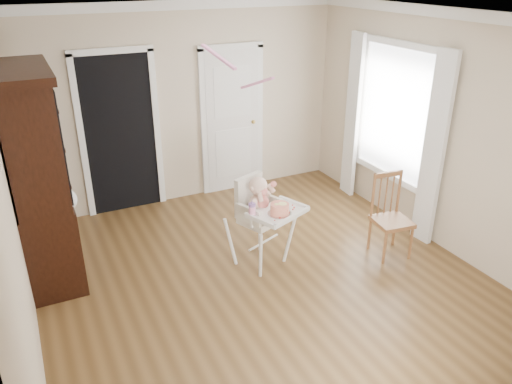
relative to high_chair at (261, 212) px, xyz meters
name	(u,v)px	position (x,y,z in m)	size (l,w,h in m)	color
floor	(267,284)	(-0.12, -0.40, -0.65)	(5.00, 5.00, 0.00)	#53391C
ceiling	(270,17)	(-0.12, -0.40, 2.05)	(5.00, 5.00, 0.00)	white
wall_back	(184,105)	(-0.12, 2.10, 0.70)	(4.50, 4.50, 0.00)	#C4B399
wall_left	(10,213)	(-2.37, -0.40, 0.70)	(5.00, 5.00, 0.00)	#C4B399
wall_right	(444,134)	(2.13, -0.40, 0.70)	(5.00, 5.00, 0.00)	#C4B399
crown_molding	(270,24)	(-0.12, -0.40, 1.99)	(4.50, 5.00, 0.12)	white
doorway	(120,132)	(-1.02, 2.08, 0.46)	(1.06, 0.05, 2.22)	black
closet_door	(232,122)	(0.58, 2.07, 0.38)	(0.96, 0.09, 2.13)	white
window_right	(392,122)	(2.05, 0.40, 0.64)	(0.13, 1.84, 2.30)	white
high_chair	(261,212)	(0.00, 0.00, 0.00)	(0.82, 0.91, 1.05)	white
baby	(259,198)	(-0.01, 0.02, 0.16)	(0.35, 0.26, 0.48)	beige
cake	(280,209)	(0.08, -0.27, 0.14)	(0.26, 0.26, 0.12)	silver
sippy_cup	(252,209)	(-0.19, -0.19, 0.16)	(0.07, 0.07, 0.18)	#FA99C1
china_cabinet	(39,178)	(-2.11, 0.84, 0.47)	(0.59, 1.33, 2.24)	black
dining_chair	(391,218)	(1.44, -0.45, -0.20)	(0.45, 0.45, 0.97)	brown
streamer	(218,57)	(-0.63, -0.48, 1.77)	(0.03, 0.50, 0.02)	pink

